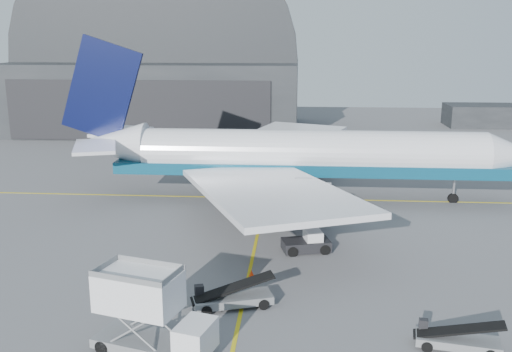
# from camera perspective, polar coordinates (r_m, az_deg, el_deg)

# --- Properties ---
(ground) EXTENTS (200.00, 200.00, 0.00)m
(ground) POSITION_cam_1_polar(r_m,az_deg,el_deg) (40.45, -0.76, -10.03)
(ground) COLOR #565659
(ground) RESTS_ON ground
(taxi_lines) EXTENTS (80.00, 42.12, 0.02)m
(taxi_lines) POSITION_cam_1_polar(r_m,az_deg,el_deg) (52.25, 0.46, -4.42)
(taxi_lines) COLOR gold
(taxi_lines) RESTS_ON ground
(hangar) EXTENTS (50.00, 28.30, 28.00)m
(hangar) POSITION_cam_1_polar(r_m,az_deg,el_deg) (105.12, -9.80, 9.87)
(hangar) COLOR black
(hangar) RESTS_ON ground
(distant_bldg_a) EXTENTS (14.00, 8.00, 4.00)m
(distant_bldg_a) POSITION_cam_1_polar(r_m,az_deg,el_deg) (115.43, 21.81, 4.66)
(distant_bldg_a) COLOR black
(distant_bldg_a) RESTS_ON ground
(airliner) EXTENTS (47.54, 46.10, 16.68)m
(airliner) POSITION_cam_1_polar(r_m,az_deg,el_deg) (57.86, 3.74, 2.12)
(airliner) COLOR white
(airliner) RESTS_ON ground
(catering_truck) EXTENTS (6.86, 4.07, 4.44)m
(catering_truck) POSITION_cam_1_polar(r_m,az_deg,el_deg) (31.15, -10.65, -13.36)
(catering_truck) COLOR slate
(catering_truck) RESTS_ON ground
(pushback_tug) EXTENTS (4.00, 2.87, 1.68)m
(pushback_tug) POSITION_cam_1_polar(r_m,az_deg,el_deg) (44.97, 5.16, -6.71)
(pushback_tug) COLOR black
(pushback_tug) RESTS_ON ground
(belt_loader_a) EXTENTS (5.28, 3.09, 1.98)m
(belt_loader_a) POSITION_cam_1_polar(r_m,az_deg,el_deg) (36.08, -2.44, -12.06)
(belt_loader_a) COLOR slate
(belt_loader_a) RESTS_ON ground
(belt_loader_b) EXTENTS (4.74, 2.28, 1.77)m
(belt_loader_b) POSITION_cam_1_polar(r_m,az_deg,el_deg) (33.51, 19.43, -15.17)
(belt_loader_b) COLOR slate
(belt_loader_b) RESTS_ON ground
(traffic_cone) EXTENTS (0.33, 0.33, 0.48)m
(traffic_cone) POSITION_cam_1_polar(r_m,az_deg,el_deg) (40.47, -0.46, -9.67)
(traffic_cone) COLOR red
(traffic_cone) RESTS_ON ground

